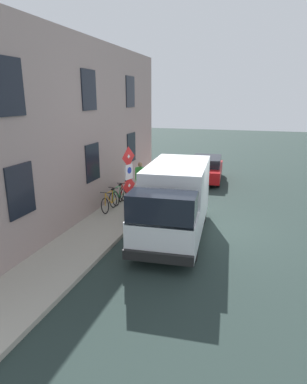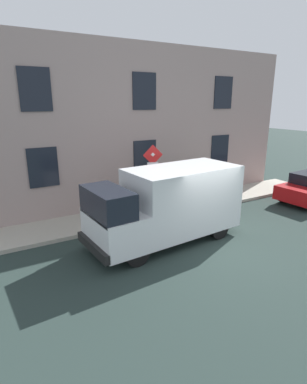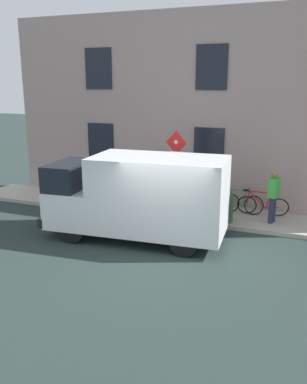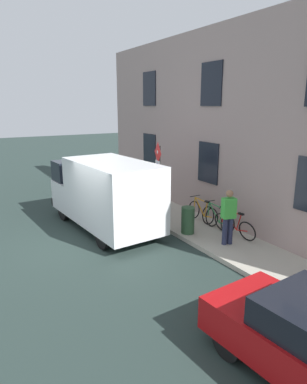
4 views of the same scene
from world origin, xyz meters
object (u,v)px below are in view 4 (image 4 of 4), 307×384
Objects in this scene: bicycle_green at (217,218)px; pedestrian at (228,215)px; sign_post_stacked at (158,174)px; delivery_van at (105,192)px; bicycle_orange at (202,212)px; litter_bin at (188,220)px; bicycle_red at (234,225)px.

pedestrian reaches higher than bicycle_green.
delivery_van is (-1.90, 0.50, -0.56)m from sign_post_stacked.
sign_post_stacked is at bearing 51.28° from bicycle_orange.
delivery_van is 3.62m from bicycle_orange.
pedestrian is 1.91× the size of litter_bin.
bicycle_green is at bearing -55.77° from sign_post_stacked.
bicycle_red is 1.63m from bicycle_orange.
sign_post_stacked reaches higher than pedestrian.
delivery_van is at bearing 133.20° from litter_bin.
sign_post_stacked is 2.04m from delivery_van.
sign_post_stacked is at bearing 36.10° from bicycle_green.
bicycle_red is at bearing -64.69° from sign_post_stacked.
bicycle_orange is (0.00, 1.63, 0.00)m from bicycle_red.
litter_bin is (2.04, -2.18, -0.74)m from delivery_van.
sign_post_stacked reaches higher than litter_bin.
sign_post_stacked is 3.28m from bicycle_red.
sign_post_stacked is 3.24m from pedestrian.
bicycle_green is at bearing 167.33° from pedestrian.
delivery_van reaches higher than pedestrian.
pedestrian is (-0.64, -0.38, 0.56)m from bicycle_red.
pedestrian is at bearing 153.84° from bicycle_green.
delivery_van is 4.04m from bicycle_green.
litter_bin is at bearing 120.08° from bicycle_orange.
pedestrian is (-0.64, -1.20, 0.56)m from bicycle_green.
bicycle_green is (0.00, 0.82, 0.00)m from bicycle_red.
delivery_van is 6.07× the size of litter_bin.
pedestrian reaches higher than bicycle_orange.
bicycle_green is 0.82m from bicycle_orange.
bicycle_red is 1.91× the size of litter_bin.
bicycle_red is 1.00× the size of bicycle_orange.
delivery_van is 3.19× the size of bicycle_green.
litter_bin is at bearing -84.98° from sign_post_stacked.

